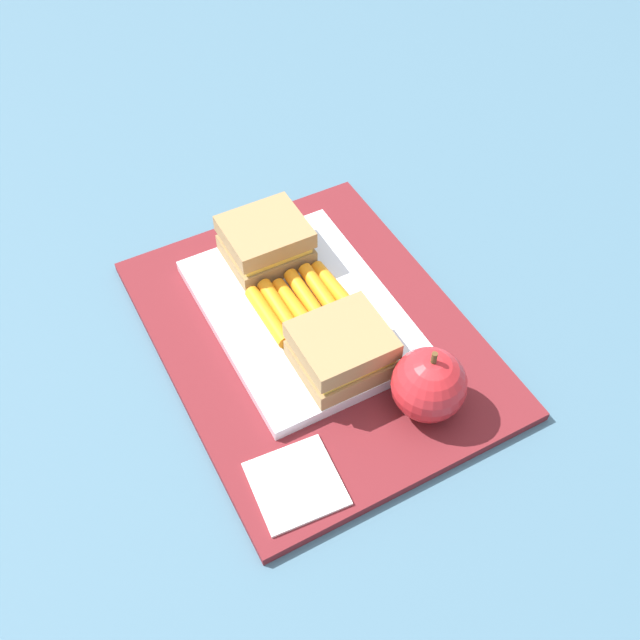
{
  "coord_description": "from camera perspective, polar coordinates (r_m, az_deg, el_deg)",
  "views": [
    {
      "loc": [
        0.39,
        -0.21,
        0.56
      ],
      "look_at": [
        0.01,
        0.0,
        0.04
      ],
      "focal_mm": 41.36,
      "sensor_mm": 36.0,
      "label": 1
    }
  ],
  "objects": [
    {
      "name": "sandwich_half_left",
      "position": [
        0.75,
        -4.23,
        6.1
      ],
      "size": [
        0.07,
        0.08,
        0.04
      ],
      "color": "#9E7A4C",
      "rests_on": "food_tray"
    },
    {
      "name": "food_tray",
      "position": [
        0.72,
        -1.42,
        0.69
      ],
      "size": [
        0.23,
        0.17,
        0.01
      ],
      "primitive_type": "cube",
      "color": "white",
      "rests_on": "lunchbag_mat"
    },
    {
      "name": "carrot_sticks_bundle",
      "position": [
        0.71,
        -1.44,
        1.38
      ],
      "size": [
        0.08,
        0.09,
        0.02
      ],
      "color": "orange",
      "rests_on": "food_tray"
    },
    {
      "name": "sandwich_half_right",
      "position": [
        0.65,
        1.69,
        -2.29
      ],
      "size": [
        0.07,
        0.08,
        0.04
      ],
      "color": "#9E7A4C",
      "rests_on": "food_tray"
    },
    {
      "name": "ground_plane",
      "position": [
        0.72,
        -0.47,
        -1.48
      ],
      "size": [
        2.4,
        2.4,
        0.0
      ],
      "primitive_type": "plane",
      "color": "#42667A"
    },
    {
      "name": "lunchbag_mat",
      "position": [
        0.71,
        -0.48,
        -1.23
      ],
      "size": [
        0.36,
        0.28,
        0.01
      ],
      "primitive_type": "cube",
      "color": "maroon",
      "rests_on": "ground_plane"
    },
    {
      "name": "apple",
      "position": [
        0.64,
        8.42,
        -4.97
      ],
      "size": [
        0.07,
        0.07,
        0.08
      ],
      "color": "red",
      "rests_on": "lunchbag_mat"
    },
    {
      "name": "paper_napkin",
      "position": [
        0.62,
        -1.86,
        -12.55
      ],
      "size": [
        0.08,
        0.08,
        0.0
      ],
      "primitive_type": "cube",
      "rotation": [
        0.0,
        0.0,
        -0.08
      ],
      "color": "white",
      "rests_on": "lunchbag_mat"
    }
  ]
}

